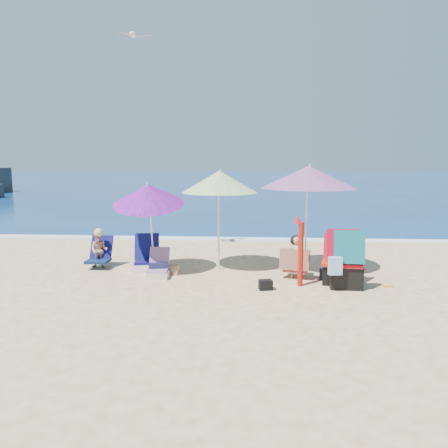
# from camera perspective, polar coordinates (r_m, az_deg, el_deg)

# --- Properties ---
(ground) EXTENTS (120.00, 120.00, 0.00)m
(ground) POSITION_cam_1_polar(r_m,az_deg,el_deg) (8.97, 1.50, -7.92)
(ground) COLOR #D8BC84
(ground) RESTS_ON ground
(sea) EXTENTS (120.00, 80.00, 0.12)m
(sea) POSITION_cam_1_polar(r_m,az_deg,el_deg) (53.66, 3.50, 5.58)
(sea) COLOR navy
(sea) RESTS_ON ground
(foam) EXTENTS (120.00, 0.50, 0.04)m
(foam) POSITION_cam_1_polar(r_m,az_deg,el_deg) (13.93, 2.37, -1.97)
(foam) COLOR white
(foam) RESTS_ON ground
(umbrella_turquoise) EXTENTS (2.58, 2.58, 2.42)m
(umbrella_turquoise) POSITION_cam_1_polar(r_m,az_deg,el_deg) (9.94, 10.92, 6.00)
(umbrella_turquoise) COLOR silver
(umbrella_turquoise) RESTS_ON ground
(umbrella_striped) EXTENTS (1.86, 1.86, 2.31)m
(umbrella_striped) POSITION_cam_1_polar(r_m,az_deg,el_deg) (9.95, -0.59, 5.51)
(umbrella_striped) COLOR silver
(umbrella_striped) RESTS_ON ground
(umbrella_blue) EXTENTS (1.68, 1.74, 2.15)m
(umbrella_blue) POSITION_cam_1_polar(r_m,az_deg,el_deg) (9.75, -9.81, 3.83)
(umbrella_blue) COLOR silver
(umbrella_blue) RESTS_ON ground
(furled_umbrella) EXTENTS (0.24, 0.19, 1.43)m
(furled_umbrella) POSITION_cam_1_polar(r_m,az_deg,el_deg) (8.86, 9.84, -3.01)
(furled_umbrella) COLOR #A0160B
(furled_umbrella) RESTS_ON ground
(chair_navy) EXTENTS (0.70, 0.82, 0.80)m
(chair_navy) POSITION_cam_1_polar(r_m,az_deg,el_deg) (10.26, -10.10, -4.73)
(chair_navy) COLOR #0F0D4A
(chair_navy) RESTS_ON ground
(chair_rainbow) EXTENTS (0.47, 0.59, 0.62)m
(chair_rainbow) POSITION_cam_1_polar(r_m,az_deg,el_deg) (9.60, -8.53, -5.90)
(chair_rainbow) COLOR #E46450
(chair_rainbow) RESTS_ON ground
(camp_chair_left) EXTENTS (0.70, 0.70, 1.00)m
(camp_chair_left) POSITION_cam_1_polar(r_m,az_deg,el_deg) (9.31, 14.45, -5.68)
(camp_chair_left) COLOR #AF2A0C
(camp_chair_left) RESTS_ON ground
(camp_chair_right) EXTENTS (0.72, 0.81, 1.19)m
(camp_chair_right) POSITION_cam_1_polar(r_m,az_deg,el_deg) (9.02, 15.44, -5.31)
(camp_chair_right) COLOR red
(camp_chair_right) RESTS_ON ground
(person_center) EXTENTS (0.67, 0.59, 0.92)m
(person_center) POSITION_cam_1_polar(r_m,az_deg,el_deg) (9.46, 9.28, -4.38)
(person_center) COLOR tan
(person_center) RESTS_ON ground
(person_left) EXTENTS (0.52, 0.65, 0.93)m
(person_left) POSITION_cam_1_polar(r_m,az_deg,el_deg) (10.68, -15.88, -3.24)
(person_left) COLOR tan
(person_left) RESTS_ON ground
(bag_navy_a) EXTENTS (0.43, 0.34, 0.30)m
(bag_navy_a) POSITION_cam_1_polar(r_m,az_deg,el_deg) (9.75, -8.50, -5.76)
(bag_navy_a) COLOR #1B1F3C
(bag_navy_a) RESTS_ON ground
(bag_tan) EXTENTS (0.27, 0.22, 0.20)m
(bag_tan) POSITION_cam_1_polar(r_m,az_deg,el_deg) (9.82, -6.58, -5.92)
(bag_tan) COLOR tan
(bag_tan) RESTS_ON ground
(bag_navy_b) EXTENTS (0.37, 0.30, 0.26)m
(bag_navy_b) POSITION_cam_1_polar(r_m,az_deg,el_deg) (9.60, 13.30, -6.26)
(bag_navy_b) COLOR #171733
(bag_navy_b) RESTS_ON ground
(bag_black_b) EXTENTS (0.29, 0.23, 0.20)m
(bag_black_b) POSITION_cam_1_polar(r_m,az_deg,el_deg) (8.66, 5.42, -7.87)
(bag_black_b) COLOR black
(bag_black_b) RESTS_ON ground
(orange_item) EXTENTS (0.22, 0.14, 0.03)m
(orange_item) POSITION_cam_1_polar(r_m,az_deg,el_deg) (9.42, 20.48, -7.57)
(orange_item) COLOR orange
(orange_item) RESTS_ON ground
(seagull) EXTENTS (0.79, 0.51, 0.14)m
(seagull) POSITION_cam_1_polar(r_m,az_deg,el_deg) (12.04, -11.70, 22.92)
(seagull) COLOR silver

